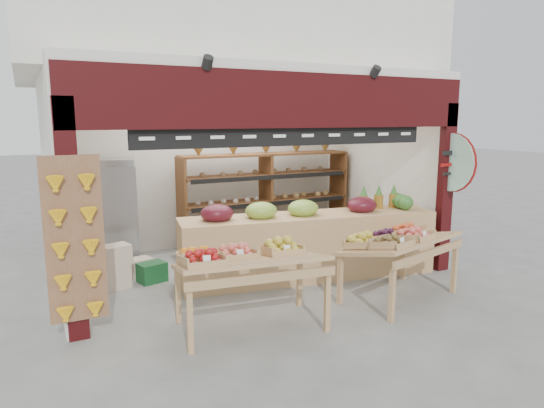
{
  "coord_description": "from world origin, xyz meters",
  "views": [
    {
      "loc": [
        -3.14,
        -6.55,
        2.42
      ],
      "look_at": [
        0.11,
        -0.2,
        1.16
      ],
      "focal_mm": 32.0,
      "sensor_mm": 36.0,
      "label": 1
    }
  ],
  "objects_px": {
    "back_shelving": "(266,181)",
    "display_table_left": "(239,260)",
    "display_table_right": "(396,241)",
    "refrigerator": "(115,212)",
    "cardboard_stack": "(129,269)",
    "mid_counter": "(308,243)",
    "watermelon_pile": "(398,256)"
  },
  "relations": [
    {
      "from": "refrigerator",
      "to": "display_table_right",
      "type": "height_order",
      "value": "refrigerator"
    },
    {
      "from": "refrigerator",
      "to": "cardboard_stack",
      "type": "xyz_separation_m",
      "value": [
        -0.02,
        -1.11,
        -0.65
      ]
    },
    {
      "from": "refrigerator",
      "to": "display_table_left",
      "type": "xyz_separation_m",
      "value": [
        0.85,
        -3.22,
        -0.07
      ]
    },
    {
      "from": "display_table_right",
      "to": "display_table_left",
      "type": "bearing_deg",
      "value": 176.57
    },
    {
      "from": "back_shelving",
      "to": "refrigerator",
      "type": "relative_size",
      "value": 1.88
    },
    {
      "from": "display_table_left",
      "to": "back_shelving",
      "type": "bearing_deg",
      "value": 58.85
    },
    {
      "from": "display_table_right",
      "to": "watermelon_pile",
      "type": "bearing_deg",
      "value": 46.48
    },
    {
      "from": "back_shelving",
      "to": "display_table_right",
      "type": "xyz_separation_m",
      "value": [
        0.29,
        -3.32,
        -0.43
      ]
    },
    {
      "from": "refrigerator",
      "to": "display_table_right",
      "type": "relative_size",
      "value": 0.98
    },
    {
      "from": "refrigerator",
      "to": "mid_counter",
      "type": "height_order",
      "value": "refrigerator"
    },
    {
      "from": "refrigerator",
      "to": "mid_counter",
      "type": "bearing_deg",
      "value": -26.84
    },
    {
      "from": "cardboard_stack",
      "to": "display_table_left",
      "type": "relative_size",
      "value": 0.57
    },
    {
      "from": "cardboard_stack",
      "to": "watermelon_pile",
      "type": "distance_m",
      "value": 4.27
    },
    {
      "from": "display_table_right",
      "to": "back_shelving",
      "type": "bearing_deg",
      "value": 94.99
    },
    {
      "from": "refrigerator",
      "to": "display_table_left",
      "type": "relative_size",
      "value": 0.99
    },
    {
      "from": "refrigerator",
      "to": "mid_counter",
      "type": "xyz_separation_m",
      "value": [
        2.5,
        -2.04,
        -0.35
      ]
    },
    {
      "from": "cardboard_stack",
      "to": "watermelon_pile",
      "type": "xyz_separation_m",
      "value": [
        4.11,
        -1.17,
        -0.04
      ]
    },
    {
      "from": "back_shelving",
      "to": "mid_counter",
      "type": "xyz_separation_m",
      "value": [
        -0.28,
        -2.01,
        -0.71
      ]
    },
    {
      "from": "watermelon_pile",
      "to": "refrigerator",
      "type": "bearing_deg",
      "value": 150.85
    },
    {
      "from": "back_shelving",
      "to": "display_table_left",
      "type": "distance_m",
      "value": 3.75
    },
    {
      "from": "back_shelving",
      "to": "cardboard_stack",
      "type": "distance_m",
      "value": 3.16
    },
    {
      "from": "display_table_right",
      "to": "refrigerator",
      "type": "bearing_deg",
      "value": 132.44
    },
    {
      "from": "refrigerator",
      "to": "cardboard_stack",
      "type": "bearing_deg",
      "value": -78.62
    },
    {
      "from": "cardboard_stack",
      "to": "watermelon_pile",
      "type": "height_order",
      "value": "cardboard_stack"
    },
    {
      "from": "display_table_left",
      "to": "display_table_right",
      "type": "height_order",
      "value": "display_table_left"
    },
    {
      "from": "watermelon_pile",
      "to": "display_table_left",
      "type": "bearing_deg",
      "value": -163.79
    },
    {
      "from": "watermelon_pile",
      "to": "back_shelving",
      "type": "bearing_deg",
      "value": 120.24
    },
    {
      "from": "display_table_right",
      "to": "watermelon_pile",
      "type": "relative_size",
      "value": 2.51
    },
    {
      "from": "mid_counter",
      "to": "display_table_right",
      "type": "relative_size",
      "value": 2.21
    },
    {
      "from": "cardboard_stack",
      "to": "display_table_left",
      "type": "xyz_separation_m",
      "value": [
        0.87,
        -2.11,
        0.58
      ]
    },
    {
      "from": "cardboard_stack",
      "to": "display_table_right",
      "type": "xyz_separation_m",
      "value": [
        3.09,
        -2.25,
        0.57
      ]
    },
    {
      "from": "display_table_left",
      "to": "watermelon_pile",
      "type": "distance_m",
      "value": 3.43
    }
  ]
}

